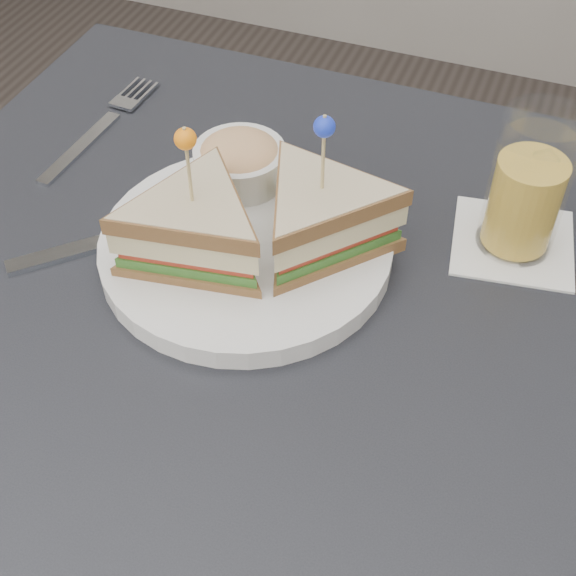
% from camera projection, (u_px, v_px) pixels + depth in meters
% --- Properties ---
extents(table, '(0.80, 0.80, 0.75)m').
position_uv_depth(table, '(274.00, 390.00, 0.71)').
color(table, black).
rests_on(table, ground).
extents(plate_meal, '(0.34, 0.34, 0.15)m').
position_uv_depth(plate_meal, '(253.00, 222.00, 0.69)').
color(plate_meal, white).
rests_on(plate_meal, table).
extents(cutlery_fork, '(0.03, 0.20, 0.01)m').
position_uv_depth(cutlery_fork, '(104.00, 124.00, 0.86)').
color(cutlery_fork, silver).
rests_on(cutlery_fork, table).
extents(cutlery_knife, '(0.18, 0.18, 0.01)m').
position_uv_depth(cutlery_knife, '(123.00, 237.00, 0.73)').
color(cutlery_knife, silver).
rests_on(cutlery_knife, table).
extents(drink_set, '(0.12, 0.12, 0.14)m').
position_uv_depth(drink_set, '(527.00, 192.00, 0.69)').
color(drink_set, white).
rests_on(drink_set, table).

